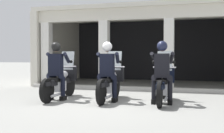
# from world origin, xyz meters

# --- Properties ---
(ground_plane) EXTENTS (80.00, 80.00, 0.00)m
(ground_plane) POSITION_xyz_m (0.00, 3.00, 0.00)
(ground_plane) COLOR gray
(station_building) EXTENTS (8.42, 4.74, 3.16)m
(station_building) POSITION_xyz_m (0.13, 5.54, 1.98)
(station_building) COLOR black
(station_building) RESTS_ON ground
(kerb_strip) EXTENTS (7.92, 0.24, 0.12)m
(kerb_strip) POSITION_xyz_m (0.13, 2.70, 0.06)
(kerb_strip) COLOR #B7B5AD
(kerb_strip) RESTS_ON ground
(motorcycle_left) EXTENTS (0.62, 2.04, 1.35)m
(motorcycle_left) POSITION_xyz_m (-1.43, 0.13, 0.50)
(motorcycle_left) COLOR black
(motorcycle_left) RESTS_ON ground
(police_officer_left) EXTENTS (0.63, 0.61, 1.58)m
(police_officer_left) POSITION_xyz_m (-1.43, -0.15, 0.94)
(police_officer_left) COLOR black
(police_officer_left) RESTS_ON ground
(motorcycle_center) EXTENTS (0.62, 2.04, 1.35)m
(motorcycle_center) POSITION_xyz_m (0.00, 0.24, 0.50)
(motorcycle_center) COLOR black
(motorcycle_center) RESTS_ON ground
(police_officer_center) EXTENTS (0.63, 0.61, 1.58)m
(police_officer_center) POSITION_xyz_m (0.00, -0.04, 0.94)
(police_officer_center) COLOR black
(police_officer_center) RESTS_ON ground
(motorcycle_right) EXTENTS (0.62, 2.04, 1.35)m
(motorcycle_right) POSITION_xyz_m (1.43, 0.24, 0.50)
(motorcycle_right) COLOR black
(motorcycle_right) RESTS_ON ground
(police_officer_right) EXTENTS (0.63, 0.61, 1.58)m
(police_officer_right) POSITION_xyz_m (1.43, -0.05, 0.94)
(police_officer_right) COLOR black
(police_officer_right) RESTS_ON ground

